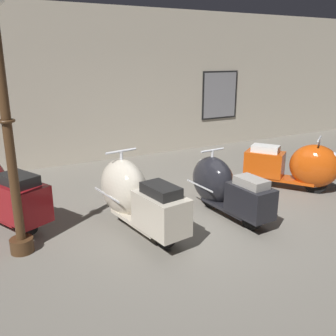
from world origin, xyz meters
TOP-DOWN VIEW (x-y plane):
  - ground_plane at (0.00, 0.00)m, footprint 60.00×60.00m
  - showroom_back_wall at (0.01, 4.01)m, footprint 18.00×0.24m
  - scooter_1 at (-1.10, 0.34)m, footprint 0.74×1.79m
  - scooter_2 at (0.27, 0.16)m, footprint 0.55×1.58m
  - scooter_3 at (2.05, 0.38)m, footprint 1.30×1.58m
  - lamppost at (-2.59, 0.37)m, footprint 0.33×0.33m

SIDE VIEW (x-z plane):
  - ground_plane at x=0.00m, z-range 0.00..0.00m
  - scooter_2 at x=0.27m, z-range -0.04..0.91m
  - scooter_3 at x=2.05m, z-range -0.04..0.94m
  - scooter_1 at x=-1.10m, z-range -0.05..1.01m
  - showroom_back_wall at x=0.01m, z-range 0.00..3.33m
  - lamppost at x=-2.59m, z-range 0.32..3.44m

